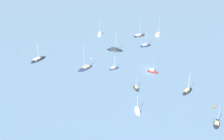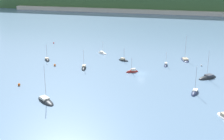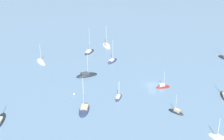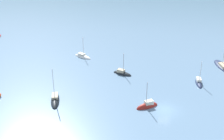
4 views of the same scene
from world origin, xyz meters
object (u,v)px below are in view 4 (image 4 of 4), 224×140
sailboat_2 (83,57)px  sailboat_11 (199,83)px  sailboat_6 (147,106)px  sailboat_1 (55,100)px  sailboat_4 (122,74)px  sailboat_5 (223,66)px  mooring_buoy_4 (0,35)px

sailboat_2 → sailboat_11: size_ratio=1.04×
sailboat_6 → sailboat_1: bearing=-30.3°
sailboat_6 → sailboat_11: size_ratio=1.07×
sailboat_1 → sailboat_6: 19.09m
sailboat_4 → sailboat_5: sailboat_5 is taller
sailboat_5 → sailboat_11: bearing=128.5°
sailboat_6 → sailboat_11: 16.28m
sailboat_4 → sailboat_2: bearing=164.8°
sailboat_1 → sailboat_11: size_ratio=1.35×
sailboat_11 → mooring_buoy_4: sailboat_11 is taller
sailboat_11 → mooring_buoy_4: 64.12m
sailboat_1 → sailboat_6: (19.09, 0.00, 0.01)m
sailboat_2 → sailboat_4: 14.67m
sailboat_2 → mooring_buoy_4: sailboat_2 is taller
sailboat_2 → sailboat_5: 36.88m
sailboat_2 → sailboat_5: sailboat_5 is taller
sailboat_2 → mooring_buoy_4: 32.42m
sailboat_6 → mooring_buoy_4: bearing=-67.2°
sailboat_1 → sailboat_4: 18.91m
sailboat_6 → sailboat_2: bearing=-82.1°
sailboat_2 → sailboat_11: bearing=8.3°
sailboat_1 → sailboat_6: sailboat_1 is taller
sailboat_2 → sailboat_11: sailboat_2 is taller
sailboat_4 → sailboat_5: size_ratio=0.56×
sailboat_1 → sailboat_11: 32.74m
sailboat_5 → mooring_buoy_4: (-66.57, 14.63, 0.20)m
sailboat_1 → mooring_buoy_4: bearing=-155.6°
sailboat_2 → sailboat_6: (18.00, -22.87, 0.03)m
sailboat_2 → sailboat_5: size_ratio=0.59×
sailboat_5 → sailboat_6: 28.34m
sailboat_5 → mooring_buoy_4: 68.16m
sailboat_1 → sailboat_5: 43.44m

